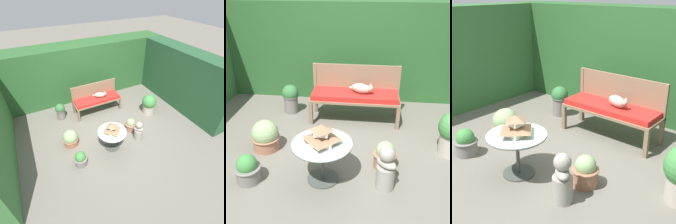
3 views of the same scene
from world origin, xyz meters
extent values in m
plane|color=#666056|center=(0.00, 0.00, 0.00)|extent=(30.00, 30.00, 0.00)
cube|color=#285628|center=(0.00, 2.39, 0.94)|extent=(6.40, 0.93, 1.89)
cube|color=#7F664C|center=(-0.64, 0.80, 0.20)|extent=(0.06, 0.06, 0.40)
cube|color=#7F664C|center=(0.82, 0.80, 0.20)|extent=(0.06, 0.06, 0.40)
cube|color=#7F664C|center=(-0.64, 1.28, 0.20)|extent=(0.06, 0.06, 0.40)
cube|color=#7F664C|center=(0.82, 1.28, 0.20)|extent=(0.06, 0.06, 0.40)
cube|color=#7F664C|center=(0.09, 1.04, 0.42)|extent=(1.52, 0.53, 0.04)
cube|color=red|center=(0.09, 1.04, 0.48)|extent=(1.46, 0.49, 0.08)
cube|color=#7F664C|center=(-0.64, 1.29, 0.47)|extent=(0.06, 0.06, 0.94)
cube|color=#7F664C|center=(0.82, 1.29, 0.47)|extent=(0.06, 0.06, 0.94)
cube|color=#7F664C|center=(0.09, 1.29, 0.73)|extent=(1.46, 0.04, 0.42)
ellipsoid|color=#A89989|center=(0.19, 1.04, 0.61)|extent=(0.38, 0.27, 0.17)
sphere|color=#A89989|center=(0.34, 0.98, 0.64)|extent=(0.11, 0.11, 0.11)
cone|color=#A89989|center=(0.35, 1.01, 0.70)|extent=(0.04, 0.04, 0.05)
cone|color=#A89989|center=(0.33, 0.95, 0.70)|extent=(0.04, 0.04, 0.05)
cylinder|color=#A89989|center=(0.09, 1.15, 0.55)|extent=(0.20, 0.12, 0.06)
cylinder|color=#424742|center=(-0.19, -0.59, 0.01)|extent=(0.40, 0.40, 0.02)
cylinder|color=#424742|center=(-0.19, -0.59, 0.26)|extent=(0.04, 0.04, 0.53)
cylinder|color=silver|center=(-0.19, -0.59, 0.53)|extent=(0.73, 0.73, 0.01)
torus|color=#424742|center=(-0.19, -0.59, 0.52)|extent=(0.73, 0.73, 0.02)
cube|color=silver|center=(-0.19, -0.59, 0.57)|extent=(0.27, 0.27, 0.06)
pyramid|color=#936B4C|center=(-0.19, -0.59, 0.63)|extent=(0.36, 0.36, 0.06)
cube|color=silver|center=(-0.19, -0.59, 0.69)|extent=(0.16, 0.16, 0.06)
pyramid|color=#936B4C|center=(-0.19, -0.59, 0.75)|extent=(0.22, 0.22, 0.07)
cylinder|color=gray|center=(0.58, -0.65, 0.15)|extent=(0.23, 0.23, 0.31)
ellipsoid|color=gray|center=(0.58, -0.65, 0.36)|extent=(0.30, 0.29, 0.11)
sphere|color=gray|center=(0.58, -0.65, 0.49)|extent=(0.19, 0.19, 0.19)
cylinder|color=#9E664C|center=(-1.14, -0.01, 0.10)|extent=(0.38, 0.38, 0.20)
torus|color=#9E664C|center=(-1.14, -0.01, 0.18)|extent=(0.42, 0.42, 0.03)
sphere|color=#89A870|center=(-1.14, -0.01, 0.26)|extent=(0.39, 0.39, 0.39)
cylinder|color=slate|center=(-1.10, 1.21, 0.17)|extent=(0.25, 0.25, 0.33)
torus|color=slate|center=(-1.10, 1.21, 0.32)|extent=(0.29, 0.29, 0.03)
sphere|color=#336B38|center=(-1.10, 1.21, 0.38)|extent=(0.30, 0.30, 0.30)
cylinder|color=#9E664C|center=(0.59, -0.25, 0.11)|extent=(0.29, 0.29, 0.22)
torus|color=#9E664C|center=(0.59, -0.25, 0.21)|extent=(0.32, 0.32, 0.03)
sphere|color=#89A870|center=(0.59, -0.25, 0.26)|extent=(0.25, 0.25, 0.25)
cylinder|color=slate|center=(-1.12, -0.73, 0.10)|extent=(0.30, 0.30, 0.21)
torus|color=slate|center=(-1.12, -0.73, 0.20)|extent=(0.33, 0.33, 0.03)
sphere|color=#3D7F3D|center=(-1.12, -0.73, 0.25)|extent=(0.26, 0.26, 0.26)
camera|label=1|loc=(-1.64, -3.40, 3.60)|focal=28.00mm
camera|label=2|loc=(0.33, -3.36, 2.38)|focal=45.00mm
camera|label=3|loc=(2.42, -2.77, 2.16)|focal=50.00mm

